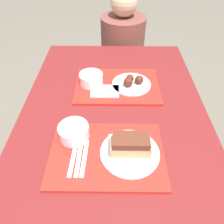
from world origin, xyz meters
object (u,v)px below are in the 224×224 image
Objects in this scene: bowl_coleslaw_far at (90,78)px; person_seated_across at (122,42)px; bowl_coleslaw_near at (73,131)px; tray_far at (117,86)px; brisket_sandwich_plate at (129,148)px; tray_near at (106,154)px; wings_plate_far at (131,82)px.

person_seated_across is (0.19, 0.69, -0.12)m from bowl_coleslaw_far.
person_seated_across is at bearing 77.75° from bowl_coleslaw_near.
tray_far is at bearing -5.23° from bowl_coleslaw_far.
tray_near is at bearing -179.73° from brisket_sandwich_plate.
bowl_coleslaw_near is at bearing 148.65° from tray_near.
bowl_coleslaw_near is at bearing -125.21° from wings_plate_far.
tray_far is 0.42m from bowl_coleslaw_near.
bowl_coleslaw_far reaches higher than tray_near.
tray_far is 1.93× the size of brisket_sandwich_plate.
wings_plate_far is (0.26, 0.37, -0.02)m from bowl_coleslaw_near.
wings_plate_far reaches higher than tray_far.
bowl_coleslaw_near is 0.39m from bowl_coleslaw_far.
bowl_coleslaw_far is 0.19× the size of person_seated_across.
person_seated_across reaches higher than bowl_coleslaw_far.
tray_near and tray_far have the same top height.
tray_near is at bearing -105.11° from wings_plate_far.
tray_far is 0.68× the size of person_seated_across.
bowl_coleslaw_near and bowl_coleslaw_far have the same top height.
brisket_sandwich_plate is 1.16m from person_seated_across.
wings_plate_far is 0.71m from person_seated_across.
person_seated_across is at bearing 85.36° from tray_near.
wings_plate_far is at bearing -3.42° from bowl_coleslaw_far.
bowl_coleslaw_far is (-0.19, 0.47, 0.00)m from brisket_sandwich_plate.
bowl_coleslaw_far reaches higher than wings_plate_far.
brisket_sandwich_plate is 1.86× the size of bowl_coleslaw_far.
brisket_sandwich_plate is 1.11× the size of wings_plate_far.
brisket_sandwich_plate is (0.09, 0.00, 0.04)m from tray_near.
brisket_sandwich_plate is at bearing -20.11° from bowl_coleslaw_near.
tray_near is 0.10m from brisket_sandwich_plate.
tray_near is 0.47m from wings_plate_far.
bowl_coleslaw_near is at bearing -102.25° from person_seated_across.
person_seated_across reaches higher than tray_near.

